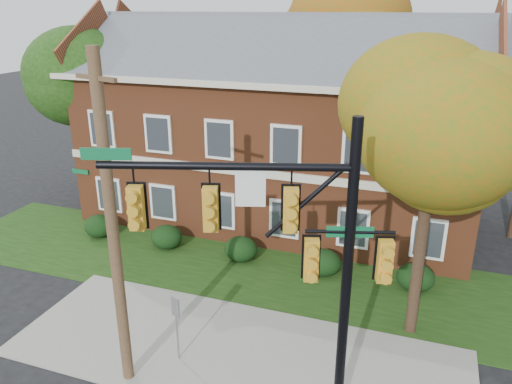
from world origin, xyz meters
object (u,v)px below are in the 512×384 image
(hedge_left, at_px, (167,237))
(hedge_right, at_px, (323,262))
(apartment_building, at_px, (279,118))
(hedge_far_left, at_px, (99,226))
(sign_post, at_px, (176,319))
(hedge_far_right, at_px, (415,277))
(tree_left_rear, at_px, (90,77))
(utility_pole, at_px, (113,230))
(tree_far_rear, at_px, (341,28))
(traffic_signal, at_px, (287,245))
(hedge_center, at_px, (241,249))
(tree_near_right, at_px, (443,135))

(hedge_left, bearing_deg, hedge_right, 0.00)
(apartment_building, relative_size, hedge_right, 13.43)
(hedge_left, distance_m, hedge_right, 7.00)
(hedge_far_left, height_order, sign_post, sign_post)
(hedge_far_left, distance_m, hedge_right, 10.50)
(apartment_building, bearing_deg, sign_post, -87.57)
(hedge_far_right, bearing_deg, tree_left_rear, 166.11)
(hedge_far_left, xyz_separation_m, utility_pole, (6.50, -7.70, 4.15))
(tree_far_rear, bearing_deg, apartment_building, -99.71)
(tree_left_rear, distance_m, utility_pole, 15.14)
(hedge_far_left, height_order, traffic_signal, traffic_signal)
(apartment_building, bearing_deg, tree_far_rear, 80.29)
(apartment_building, relative_size, traffic_signal, 2.38)
(hedge_right, distance_m, tree_far_rear, 15.66)
(hedge_far_left, xyz_separation_m, hedge_far_right, (14.00, 0.00, 0.00))
(hedge_far_right, relative_size, tree_left_rear, 0.16)
(tree_left_rear, bearing_deg, tree_far_rear, 38.97)
(hedge_center, distance_m, utility_pole, 8.76)
(hedge_center, bearing_deg, tree_near_right, -21.42)
(utility_pole, distance_m, sign_post, 3.55)
(traffic_signal, height_order, utility_pole, utility_pole)
(hedge_center, bearing_deg, sign_post, -85.62)
(apartment_building, bearing_deg, utility_pole, -92.21)
(hedge_far_right, distance_m, utility_pole, 11.52)
(apartment_building, xyz_separation_m, hedge_left, (-3.50, -5.25, -4.46))
(hedge_far_left, bearing_deg, apartment_building, 36.89)
(apartment_building, height_order, tree_near_right, apartment_building)
(sign_post, bearing_deg, tree_left_rear, 155.36)
(hedge_left, distance_m, tree_left_rear, 9.69)
(hedge_far_right, distance_m, tree_near_right, 6.77)
(utility_pole, height_order, sign_post, utility_pole)
(hedge_right, relative_size, tree_near_right, 0.16)
(apartment_building, bearing_deg, tree_left_rear, -173.46)
(apartment_building, distance_m, utility_pole, 12.97)
(hedge_center, bearing_deg, apartment_building, 90.00)
(hedge_center, height_order, hedge_right, same)
(apartment_building, xyz_separation_m, tree_far_rear, (1.34, 7.84, 3.86))
(hedge_left, relative_size, tree_near_right, 0.16)
(hedge_far_left, xyz_separation_m, hedge_right, (10.50, 0.00, 0.00))
(hedge_center, distance_m, hedge_far_right, 7.00)
(hedge_right, height_order, tree_far_rear, tree_far_rear)
(utility_pole, bearing_deg, sign_post, 67.63)
(hedge_center, distance_m, tree_near_right, 9.90)
(hedge_left, relative_size, hedge_center, 1.00)
(apartment_building, xyz_separation_m, sign_post, (0.50, -11.79, -3.51))
(hedge_far_right, relative_size, tree_near_right, 0.16)
(hedge_far_right, bearing_deg, hedge_right, 180.00)
(hedge_far_left, bearing_deg, sign_post, -41.07)
(sign_post, bearing_deg, hedge_right, 86.91)
(hedge_far_right, relative_size, utility_pole, 0.15)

